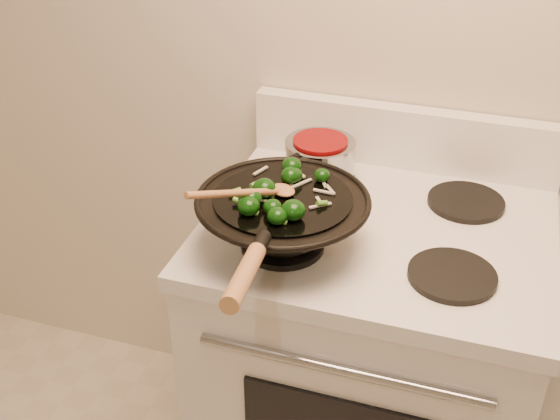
% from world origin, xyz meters
% --- Properties ---
extents(stove, '(0.78, 0.67, 1.08)m').
position_xyz_m(stove, '(-0.06, 1.17, 0.47)').
color(stove, white).
rests_on(stove, ground).
extents(wok, '(0.37, 0.61, 0.18)m').
position_xyz_m(wok, '(-0.24, 1.02, 1.00)').
color(wok, black).
rests_on(wok, stove).
extents(stirfry, '(0.21, 0.24, 0.04)m').
position_xyz_m(stirfry, '(-0.25, 1.01, 1.06)').
color(stirfry, black).
rests_on(stirfry, wok).
extents(wooden_spoon, '(0.17, 0.24, 0.09)m').
position_xyz_m(wooden_spoon, '(-0.28, 0.97, 1.08)').
color(wooden_spoon, '#AA7343').
rests_on(wooden_spoon, wok).
extents(saucepan, '(0.17, 0.27, 0.10)m').
position_xyz_m(saucepan, '(-0.24, 1.32, 0.98)').
color(saucepan, '#989AA0').
rests_on(saucepan, stove).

